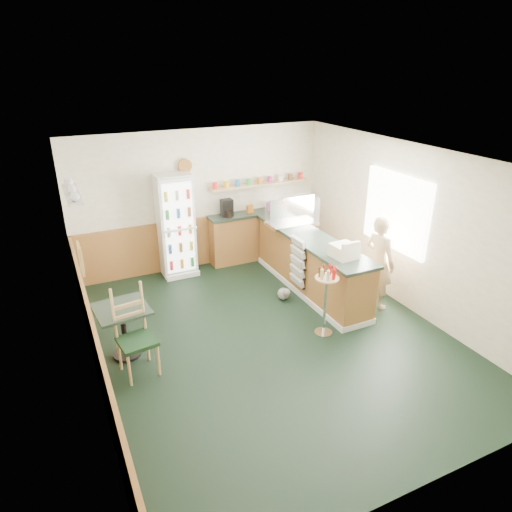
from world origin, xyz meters
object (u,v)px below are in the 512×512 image
cafe_table (123,322)px  cafe_chair (134,328)px  display_case (292,212)px  drinks_fridge (176,226)px  condiment_stand (326,291)px  shopkeeper (379,262)px  cash_register (344,251)px

cafe_table → cafe_chair: (0.09, -0.37, 0.10)m
display_case → cafe_table: (-3.40, -1.35, -0.73)m
drinks_fridge → condiment_stand: bearing=-65.3°
condiment_stand → cafe_table: (-2.83, 0.71, -0.19)m
shopkeeper → condiment_stand: (-1.27, -0.36, -0.08)m
drinks_fridge → cash_register: bearing=-53.2°
display_case → condiment_stand: size_ratio=0.83×
cafe_table → cafe_chair: 0.39m
cafe_table → condiment_stand: bearing=-14.1°
condiment_stand → drinks_fridge: bearing=114.7°
drinks_fridge → cafe_chair: 3.01m
drinks_fridge → display_case: size_ratio=2.13×
drinks_fridge → cafe_table: drinks_fridge is taller
drinks_fridge → shopkeeper: bearing=-44.9°
cash_register → condiment_stand: cash_register is taller
cash_register → shopkeeper: bearing=-6.0°
display_case → shopkeeper: size_ratio=0.57×
display_case → cash_register: bearing=-90.0°
shopkeeper → cafe_table: bearing=77.1°
cash_register → cafe_table: bearing=171.6°
cash_register → shopkeeper: shopkeeper is taller
condiment_stand → cafe_chair: (-2.75, 0.34, -0.09)m
shopkeeper → cafe_table: 4.12m
shopkeeper → condiment_stand: size_ratio=1.45×
condiment_stand → cafe_table: bearing=165.9°
display_case → condiment_stand: display_case is taller
display_case → cafe_table: display_case is taller
cash_register → cafe_table: cash_register is taller
drinks_fridge → cafe_table: (-1.45, -2.30, -0.44)m
drinks_fridge → cash_register: drinks_fridge is taller
display_case → condiment_stand: (-0.57, -2.06, -0.54)m
shopkeeper → cafe_table: shopkeeper is taller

